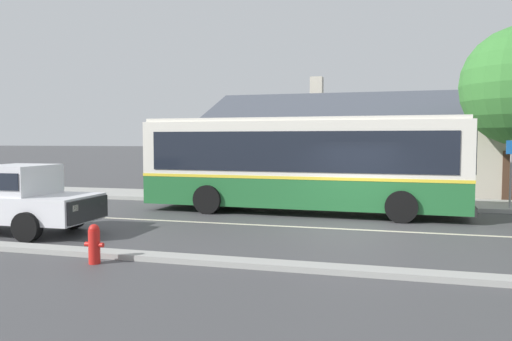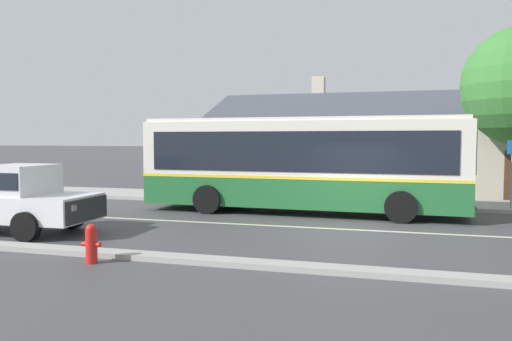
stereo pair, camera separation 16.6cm
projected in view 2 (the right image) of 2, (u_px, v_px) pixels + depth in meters
ground_plane at (349, 230)px, 14.26m from camera, size 300.00×300.00×0.00m
sidewalk_far at (364, 202)px, 20.01m from camera, size 60.00×3.00×0.15m
curb_near at (326, 269)px, 9.70m from camera, size 60.00×0.50×0.12m
lane_divider_stripe at (349, 229)px, 14.26m from camera, size 60.00×0.16×0.01m
community_building at (427, 155)px, 26.52m from camera, size 22.45×10.45×6.18m
transit_bus at (301, 162)px, 17.47m from camera, size 11.17×2.97×3.32m
pickup_truck_white at (1, 198)px, 13.88m from camera, size 5.87×2.27×1.88m
bench_by_building at (190, 186)px, 21.72m from camera, size 1.58×0.51×0.94m
fire_hydrant at (91, 243)px, 10.37m from camera, size 0.42×0.24×0.83m
bus_stop_sign at (512, 166)px, 17.53m from camera, size 0.36×0.07×2.40m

